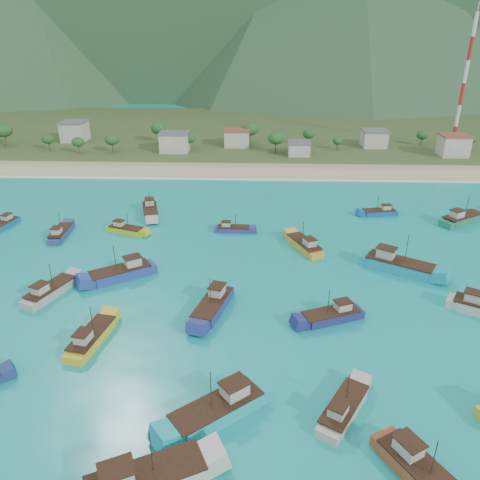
{
  "coord_description": "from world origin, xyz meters",
  "views": [
    {
      "loc": [
        4.43,
        -68.34,
        42.47
      ],
      "look_at": [
        1.16,
        18.0,
        3.0
      ],
      "focal_mm": 35.0,
      "sensor_mm": 36.0,
      "label": 1
    }
  ],
  "objects_px": {
    "boat_10": "(233,229)",
    "boat_24": "(219,410)",
    "boat_4": "(422,474)",
    "boat_0": "(332,316)",
    "boat_7": "(126,230)",
    "boat_13": "(61,234)",
    "boat_23": "(3,225)",
    "boat_14": "(304,246)",
    "radio_tower": "(464,83)",
    "boat_6": "(150,211)",
    "boat_16": "(462,219)",
    "boat_3": "(122,273)",
    "boat_17": "(398,266)",
    "boat_29": "(50,292)",
    "boat_26": "(343,410)",
    "boat_28": "(379,213)",
    "boat_18": "(91,338)",
    "boat_11": "(213,306)"
  },
  "relations": [
    {
      "from": "boat_0",
      "to": "boat_28",
      "type": "relative_size",
      "value": 1.18
    },
    {
      "from": "radio_tower",
      "to": "boat_7",
      "type": "bearing_deg",
      "value": -141.9
    },
    {
      "from": "boat_0",
      "to": "boat_23",
      "type": "bearing_deg",
      "value": 41.86
    },
    {
      "from": "boat_10",
      "to": "boat_24",
      "type": "relative_size",
      "value": 0.66
    },
    {
      "from": "boat_10",
      "to": "boat_13",
      "type": "height_order",
      "value": "boat_13"
    },
    {
      "from": "boat_18",
      "to": "boat_28",
      "type": "distance_m",
      "value": 76.46
    },
    {
      "from": "boat_10",
      "to": "boat_14",
      "type": "relative_size",
      "value": 0.74
    },
    {
      "from": "radio_tower",
      "to": "boat_11",
      "type": "height_order",
      "value": "radio_tower"
    },
    {
      "from": "boat_13",
      "to": "boat_10",
      "type": "bearing_deg",
      "value": 3.74
    },
    {
      "from": "boat_13",
      "to": "boat_23",
      "type": "bearing_deg",
      "value": 161.14
    },
    {
      "from": "boat_23",
      "to": "boat_17",
      "type": "bearing_deg",
      "value": 179.62
    },
    {
      "from": "boat_18",
      "to": "boat_24",
      "type": "distance_m",
      "value": 24.1
    },
    {
      "from": "radio_tower",
      "to": "boat_0",
      "type": "distance_m",
      "value": 130.81
    },
    {
      "from": "boat_14",
      "to": "boat_28",
      "type": "xyz_separation_m",
      "value": [
        20.31,
        20.46,
        -0.22
      ]
    },
    {
      "from": "radio_tower",
      "to": "boat_24",
      "type": "height_order",
      "value": "radio_tower"
    },
    {
      "from": "boat_4",
      "to": "boat_6",
      "type": "distance_m",
      "value": 85.29
    },
    {
      "from": "boat_17",
      "to": "boat_0",
      "type": "bearing_deg",
      "value": -10.15
    },
    {
      "from": "boat_4",
      "to": "boat_13",
      "type": "distance_m",
      "value": 84.82
    },
    {
      "from": "boat_16",
      "to": "boat_23",
      "type": "bearing_deg",
      "value": -118.57
    },
    {
      "from": "radio_tower",
      "to": "boat_29",
      "type": "height_order",
      "value": "radio_tower"
    },
    {
      "from": "boat_0",
      "to": "boat_26",
      "type": "height_order",
      "value": "boat_0"
    },
    {
      "from": "boat_13",
      "to": "boat_26",
      "type": "xyz_separation_m",
      "value": [
        54.21,
        -50.45,
        0.04
      ]
    },
    {
      "from": "boat_24",
      "to": "boat_10",
      "type": "bearing_deg",
      "value": -37.22
    },
    {
      "from": "radio_tower",
      "to": "boat_13",
      "type": "height_order",
      "value": "radio_tower"
    },
    {
      "from": "radio_tower",
      "to": "boat_18",
      "type": "distance_m",
      "value": 156.47
    },
    {
      "from": "boat_0",
      "to": "radio_tower",
      "type": "bearing_deg",
      "value": -49.95
    },
    {
      "from": "boat_23",
      "to": "boat_26",
      "type": "distance_m",
      "value": 88.51
    },
    {
      "from": "boat_4",
      "to": "boat_6",
      "type": "relative_size",
      "value": 0.98
    },
    {
      "from": "boat_7",
      "to": "boat_16",
      "type": "xyz_separation_m",
      "value": [
        78.29,
        8.54,
        0.34
      ]
    },
    {
      "from": "boat_17",
      "to": "boat_13",
      "type": "bearing_deg",
      "value": -69.8
    },
    {
      "from": "boat_0",
      "to": "boat_18",
      "type": "relative_size",
      "value": 0.98
    },
    {
      "from": "boat_3",
      "to": "boat_26",
      "type": "distance_m",
      "value": 48.03
    },
    {
      "from": "boat_16",
      "to": "boat_24",
      "type": "xyz_separation_m",
      "value": [
        -52.85,
        -62.71,
        0.07
      ]
    },
    {
      "from": "boat_10",
      "to": "boat_24",
      "type": "distance_m",
      "value": 55.62
    },
    {
      "from": "boat_6",
      "to": "boat_16",
      "type": "xyz_separation_m",
      "value": [
        75.08,
        -2.74,
        0.09
      ]
    },
    {
      "from": "boat_24",
      "to": "boat_14",
      "type": "bearing_deg",
      "value": -55.37
    },
    {
      "from": "boat_7",
      "to": "boat_24",
      "type": "bearing_deg",
      "value": 44.78
    },
    {
      "from": "boat_23",
      "to": "boat_28",
      "type": "relative_size",
      "value": 1.05
    },
    {
      "from": "boat_4",
      "to": "boat_24",
      "type": "bearing_deg",
      "value": -50.62
    },
    {
      "from": "boat_4",
      "to": "boat_7",
      "type": "xyz_separation_m",
      "value": [
        -46.87,
        61.98,
        -0.27
      ]
    },
    {
      "from": "boat_16",
      "to": "boat_29",
      "type": "distance_m",
      "value": 91.66
    },
    {
      "from": "boat_10",
      "to": "boat_28",
      "type": "xyz_separation_m",
      "value": [
        35.77,
        11.74,
        0.06
      ]
    },
    {
      "from": "boat_3",
      "to": "boat_17",
      "type": "distance_m",
      "value": 52.01
    },
    {
      "from": "boat_7",
      "to": "boat_16",
      "type": "relative_size",
      "value": 0.76
    },
    {
      "from": "boat_16",
      "to": "boat_29",
      "type": "relative_size",
      "value": 1.11
    },
    {
      "from": "boat_24",
      "to": "boat_26",
      "type": "xyz_separation_m",
      "value": [
        14.89,
        0.92,
        -0.3
      ]
    },
    {
      "from": "boat_4",
      "to": "boat_18",
      "type": "height_order",
      "value": "boat_4"
    },
    {
      "from": "boat_10",
      "to": "boat_24",
      "type": "bearing_deg",
      "value": 2.92
    },
    {
      "from": "boat_0",
      "to": "boat_7",
      "type": "distance_m",
      "value": 53.4
    },
    {
      "from": "boat_6",
      "to": "boat_7",
      "type": "height_order",
      "value": "boat_6"
    }
  ]
}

